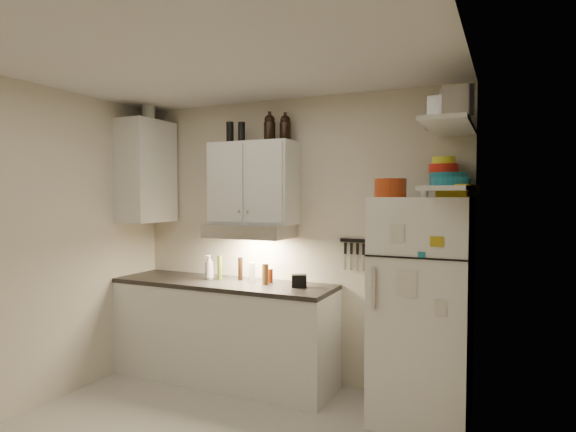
% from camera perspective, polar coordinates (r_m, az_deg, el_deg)
% --- Properties ---
extents(ceiling, '(3.20, 3.00, 0.02)m').
position_cam_1_polar(ceiling, '(3.27, -11.22, 18.32)').
color(ceiling, silver).
rests_on(ceiling, ground).
extents(back_wall, '(3.20, 0.02, 2.60)m').
position_cam_1_polar(back_wall, '(4.48, 0.37, -2.84)').
color(back_wall, beige).
rests_on(back_wall, ground).
extents(left_wall, '(0.02, 3.00, 2.60)m').
position_cam_1_polar(left_wall, '(4.31, -28.68, -3.34)').
color(left_wall, beige).
rests_on(left_wall, ground).
extents(right_wall, '(0.02, 3.00, 2.60)m').
position_cam_1_polar(right_wall, '(2.59, 19.46, -6.84)').
color(right_wall, beige).
rests_on(right_wall, ground).
extents(base_cabinet, '(2.10, 0.60, 0.88)m').
position_cam_1_polar(base_cabinet, '(4.63, -7.67, -13.54)').
color(base_cabinet, silver).
rests_on(base_cabinet, floor).
extents(countertop, '(2.10, 0.62, 0.04)m').
position_cam_1_polar(countertop, '(4.52, -7.71, -7.93)').
color(countertop, black).
rests_on(countertop, base_cabinet).
extents(upper_cabinet, '(0.80, 0.33, 0.75)m').
position_cam_1_polar(upper_cabinet, '(4.44, -4.11, 3.89)').
color(upper_cabinet, silver).
rests_on(upper_cabinet, back_wall).
extents(side_cabinet, '(0.33, 0.55, 1.00)m').
position_cam_1_polar(side_cabinet, '(4.99, -16.42, 5.08)').
color(side_cabinet, silver).
rests_on(side_cabinet, left_wall).
extents(range_hood, '(0.76, 0.46, 0.12)m').
position_cam_1_polar(range_hood, '(4.39, -4.50, -1.77)').
color(range_hood, silver).
rests_on(range_hood, back_wall).
extents(fridge, '(0.70, 0.68, 1.70)m').
position_cam_1_polar(fridge, '(3.86, 15.57, -10.57)').
color(fridge, white).
rests_on(fridge, floor).
extents(shelf_hi, '(0.30, 0.95, 0.03)m').
position_cam_1_polar(shelf_hi, '(3.63, 18.63, 10.04)').
color(shelf_hi, silver).
rests_on(shelf_hi, right_wall).
extents(shelf_lo, '(0.30, 0.95, 0.03)m').
position_cam_1_polar(shelf_lo, '(3.60, 18.54, 3.08)').
color(shelf_lo, silver).
rests_on(shelf_lo, right_wall).
extents(knife_strip, '(0.42, 0.02, 0.03)m').
position_cam_1_polar(knife_strip, '(4.21, 8.94, -2.93)').
color(knife_strip, black).
rests_on(knife_strip, back_wall).
extents(dutch_oven, '(0.26, 0.26, 0.14)m').
position_cam_1_polar(dutch_oven, '(3.64, 12.02, 3.27)').
color(dutch_oven, '#A93713').
rests_on(dutch_oven, fridge).
extents(book_stack, '(0.28, 0.32, 0.09)m').
position_cam_1_polar(book_stack, '(3.58, 19.49, 2.83)').
color(book_stack, gold).
rests_on(book_stack, fridge).
extents(spice_jar, '(0.07, 0.07, 0.09)m').
position_cam_1_polar(spice_jar, '(3.63, 15.89, 2.85)').
color(spice_jar, silver).
rests_on(spice_jar, fridge).
extents(stock_pot, '(0.32, 0.32, 0.19)m').
position_cam_1_polar(stock_pot, '(3.89, 17.86, 11.15)').
color(stock_pot, silver).
rests_on(stock_pot, shelf_hi).
extents(tin_a, '(0.20, 0.19, 0.18)m').
position_cam_1_polar(tin_a, '(3.54, 17.94, 11.93)').
color(tin_a, '#AAAAAD').
rests_on(tin_a, shelf_hi).
extents(tin_b, '(0.23, 0.23, 0.20)m').
position_cam_1_polar(tin_b, '(3.39, 19.29, 12.53)').
color(tin_b, '#AAAAAD').
rests_on(tin_b, shelf_hi).
extents(bowl_teal, '(0.28, 0.28, 0.11)m').
position_cam_1_polar(bowl_teal, '(3.90, 18.47, 4.07)').
color(bowl_teal, teal).
rests_on(bowl_teal, shelf_lo).
extents(bowl_orange, '(0.22, 0.22, 0.07)m').
position_cam_1_polar(bowl_orange, '(3.93, 17.96, 5.37)').
color(bowl_orange, red).
rests_on(bowl_orange, bowl_teal).
extents(bowl_yellow, '(0.18, 0.18, 0.06)m').
position_cam_1_polar(bowl_yellow, '(3.93, 17.97, 6.27)').
color(bowl_yellow, yellow).
rests_on(bowl_yellow, bowl_orange).
extents(plates, '(0.29, 0.29, 0.06)m').
position_cam_1_polar(plates, '(3.57, 18.74, 3.84)').
color(plates, teal).
rests_on(plates, shelf_lo).
extents(growler_a, '(0.11, 0.11, 0.25)m').
position_cam_1_polar(growler_a, '(4.42, -2.19, 10.41)').
color(growler_a, black).
rests_on(growler_a, upper_cabinet).
extents(growler_b, '(0.11, 0.11, 0.24)m').
position_cam_1_polar(growler_b, '(4.40, -0.32, 10.39)').
color(growler_b, black).
rests_on(growler_b, upper_cabinet).
extents(thermos_a, '(0.08, 0.08, 0.19)m').
position_cam_1_polar(thermos_a, '(4.54, -5.52, 9.82)').
color(thermos_a, black).
rests_on(thermos_a, upper_cabinet).
extents(thermos_b, '(0.08, 0.08, 0.20)m').
position_cam_1_polar(thermos_b, '(4.59, -6.89, 9.78)').
color(thermos_b, black).
rests_on(thermos_b, upper_cabinet).
extents(side_jar, '(0.14, 0.14, 0.17)m').
position_cam_1_polar(side_jar, '(5.05, -16.22, 11.70)').
color(side_jar, silver).
rests_on(side_jar, side_cabinet).
extents(soap_bottle, '(0.13, 0.13, 0.26)m').
position_cam_1_polar(soap_bottle, '(4.63, -9.30, -5.83)').
color(soap_bottle, silver).
rests_on(soap_bottle, countertop).
extents(pepper_mill, '(0.07, 0.07, 0.19)m').
position_cam_1_polar(pepper_mill, '(4.31, -2.73, -6.89)').
color(pepper_mill, brown).
rests_on(pepper_mill, countertop).
extents(oil_bottle, '(0.05, 0.05, 0.23)m').
position_cam_1_polar(oil_bottle, '(4.58, -8.10, -6.09)').
color(oil_bottle, '#4E6619').
rests_on(oil_bottle, countertop).
extents(vinegar_bottle, '(0.05, 0.05, 0.21)m').
position_cam_1_polar(vinegar_bottle, '(4.54, -5.67, -6.24)').
color(vinegar_bottle, black).
rests_on(vinegar_bottle, countertop).
extents(clear_bottle, '(0.08, 0.08, 0.18)m').
position_cam_1_polar(clear_bottle, '(4.46, -4.25, -6.65)').
color(clear_bottle, silver).
rests_on(clear_bottle, countertop).
extents(red_jar, '(0.08, 0.08, 0.13)m').
position_cam_1_polar(red_jar, '(4.40, -2.21, -7.07)').
color(red_jar, '#A93713').
rests_on(red_jar, countertop).
extents(caddy, '(0.16, 0.14, 0.11)m').
position_cam_1_polar(caddy, '(4.19, 1.32, -7.68)').
color(caddy, black).
rests_on(caddy, countertop).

